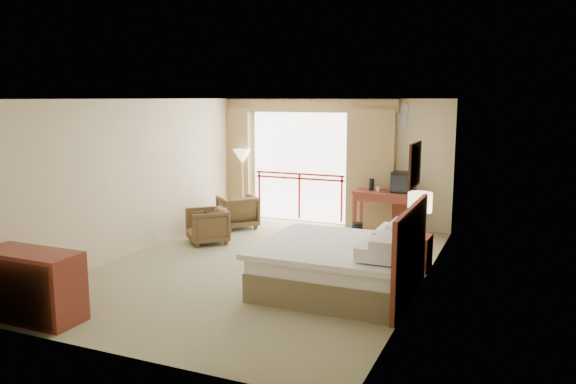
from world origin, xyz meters
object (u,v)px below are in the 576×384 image
at_px(tv, 404,182).
at_px(armchair_far, 238,227).
at_px(armchair_near, 208,243).
at_px(dresser, 31,286).
at_px(bed, 342,265).
at_px(wastebasket, 357,230).
at_px(table_lamp, 420,203).
at_px(floor_lamp, 242,159).
at_px(nightstand, 417,253).
at_px(desk, 389,200).
at_px(side_table, 216,219).

bearing_deg(tv, armchair_far, -166.92).
relative_size(armchair_near, dresser, 0.55).
distance_m(bed, wastebasket, 3.19).
distance_m(table_lamp, wastebasket, 2.42).
bearing_deg(floor_lamp, wastebasket, -11.24).
bearing_deg(dresser, nightstand, 46.27).
xyz_separation_m(bed, table_lamp, (0.81, 1.46, 0.70)).
xyz_separation_m(bed, floor_lamp, (-3.52, 3.67, 0.99)).
bearing_deg(desk, tv, -9.72).
relative_size(desk, armchair_near, 1.84).
distance_m(nightstand, table_lamp, 0.80).
bearing_deg(desk, table_lamp, -62.97).
relative_size(table_lamp, dresser, 0.51).
height_order(desk, armchair_near, desk).
distance_m(nightstand, armchair_far, 4.31).
bearing_deg(nightstand, tv, 110.45).
bearing_deg(side_table, dresser, -89.78).
relative_size(desk, wastebasket, 4.74).
xyz_separation_m(armchair_near, floor_lamp, (-0.37, 2.14, 1.36)).
bearing_deg(floor_lamp, nightstand, -27.65).
bearing_deg(floor_lamp, armchair_near, -80.19).
xyz_separation_m(table_lamp, armchair_near, (-3.96, 0.07, -1.08)).
bearing_deg(bed, armchair_far, 138.16).
height_order(desk, wastebasket, desk).
xyz_separation_m(wastebasket, side_table, (-2.54, -1.14, 0.23)).
relative_size(wastebasket, armchair_near, 0.39).
relative_size(wastebasket, dresser, 0.22).
bearing_deg(side_table, tv, 25.59).
distance_m(armchair_near, dresser, 4.08).
distance_m(desk, armchair_far, 3.21).
bearing_deg(armchair_far, floor_lamp, -117.96).
relative_size(nightstand, armchair_near, 0.77).
relative_size(nightstand, wastebasket, 1.98).
bearing_deg(armchair_near, bed, 20.03).
bearing_deg(nightstand, bed, -117.37).
relative_size(armchair_far, side_table, 1.41).
bearing_deg(armchair_near, nightstand, 44.17).
height_order(nightstand, floor_lamp, floor_lamp).
bearing_deg(bed, nightstand, 59.98).
height_order(bed, armchair_near, bed).
bearing_deg(bed, armchair_near, 154.06).
height_order(wastebasket, side_table, side_table).
bearing_deg(tv, floor_lamp, 179.95).
height_order(nightstand, desk, desk).
height_order(bed, armchair_far, bed).
height_order(table_lamp, dresser, table_lamp).
bearing_deg(tv, dresser, -116.91).
relative_size(desk, floor_lamp, 0.84).
height_order(table_lamp, desk, table_lamp).
distance_m(bed, armchair_near, 3.52).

